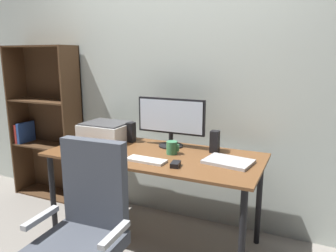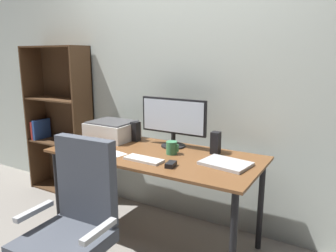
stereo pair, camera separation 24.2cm
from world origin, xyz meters
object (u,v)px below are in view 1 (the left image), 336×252
(office_chair, at_px, (83,240))
(bookshelf, at_px, (47,123))
(monitor, at_px, (171,119))
(keyboard, at_px, (146,160))
(speaker_right, at_px, (215,142))
(desk, at_px, (154,163))
(printer, at_px, (106,131))
(mouse, at_px, (176,164))
(coffee_mug, at_px, (172,148))
(laptop, at_px, (228,161))
(speaker_left, at_px, (131,132))

(office_chair, relative_size, bookshelf, 0.64)
(office_chair, bearing_deg, monitor, 83.37)
(keyboard, xyz_separation_m, speaker_right, (0.37, 0.42, 0.08))
(desk, relative_size, monitor, 2.83)
(printer, relative_size, bookshelf, 0.25)
(keyboard, relative_size, office_chair, 0.29)
(mouse, bearing_deg, coffee_mug, 108.80)
(mouse, distance_m, office_chair, 0.75)
(speaker_right, relative_size, printer, 0.42)
(monitor, distance_m, laptop, 0.62)
(monitor, xyz_separation_m, speaker_right, (0.37, -0.01, -0.15))
(monitor, height_order, keyboard, monitor)
(desk, relative_size, laptop, 5.09)
(printer, bearing_deg, coffee_mug, -10.56)
(speaker_left, height_order, bookshelf, bookshelf)
(monitor, relative_size, office_chair, 0.57)
(monitor, xyz_separation_m, coffee_mug, (0.09, -0.19, -0.18))
(bookshelf, bearing_deg, speaker_right, -4.65)
(keyboard, distance_m, coffee_mug, 0.26)
(office_chair, bearing_deg, keyboard, 81.10)
(mouse, bearing_deg, laptop, 26.06)
(desk, relative_size, printer, 4.08)
(desk, distance_m, speaker_left, 0.44)
(monitor, height_order, bookshelf, bookshelf)
(coffee_mug, xyz_separation_m, speaker_left, (-0.47, 0.18, 0.04))
(mouse, distance_m, printer, 0.91)
(desk, relative_size, keyboard, 5.62)
(desk, bearing_deg, bookshelf, 165.62)
(speaker_left, xyz_separation_m, speaker_right, (0.75, 0.00, 0.00))
(desk, xyz_separation_m, monitor, (0.04, 0.23, 0.31))
(desk, xyz_separation_m, printer, (-0.56, 0.17, 0.16))
(monitor, distance_m, speaker_right, 0.40)
(speaker_right, relative_size, office_chair, 0.17)
(laptop, bearing_deg, printer, -179.55)
(desk, distance_m, coffee_mug, 0.19)
(laptop, distance_m, speaker_right, 0.27)
(laptop, bearing_deg, desk, -170.33)
(mouse, xyz_separation_m, coffee_mug, (-0.14, 0.25, 0.03))
(speaker_right, relative_size, bookshelf, 0.11)
(desk, distance_m, keyboard, 0.22)
(bookshelf, bearing_deg, mouse, -18.68)
(desk, distance_m, laptop, 0.58)
(monitor, bearing_deg, speaker_left, -178.79)
(speaker_left, height_order, speaker_right, same)
(desk, bearing_deg, coffee_mug, 18.34)
(laptop, distance_m, printer, 1.14)
(keyboard, xyz_separation_m, mouse, (0.23, -0.01, 0.01))
(desk, relative_size, speaker_left, 9.59)
(keyboard, height_order, office_chair, office_chair)
(speaker_left, distance_m, bookshelf, 1.13)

